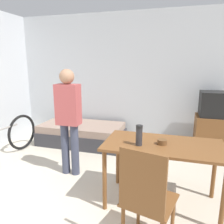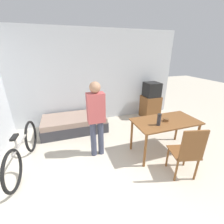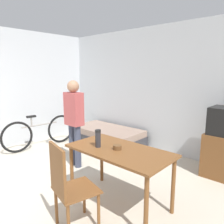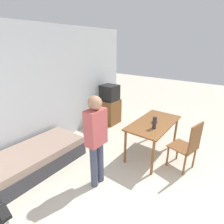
{
  "view_description": "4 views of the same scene",
  "coord_description": "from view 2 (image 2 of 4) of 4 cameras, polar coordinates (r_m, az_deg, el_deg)",
  "views": [
    {
      "loc": [
        1.22,
        -1.16,
        1.68
      ],
      "look_at": [
        0.29,
        2.02,
        0.93
      ],
      "focal_mm": 35.0,
      "sensor_mm": 36.0,
      "label": 1
    },
    {
      "loc": [
        -0.83,
        -1.03,
        2.11
      ],
      "look_at": [
        0.11,
        1.79,
        0.89
      ],
      "focal_mm": 24.0,
      "sensor_mm": 36.0,
      "label": 2
    },
    {
      "loc": [
        2.84,
        -0.75,
        1.75
      ],
      "look_at": [
        0.28,
        2.06,
        1.04
      ],
      "focal_mm": 35.0,
      "sensor_mm": 36.0,
      "label": 3
    },
    {
      "loc": [
        -2.05,
        -0.02,
        2.29
      ],
      "look_at": [
        0.47,
        1.88,
        1.06
      ],
      "focal_mm": 28.0,
      "sensor_mm": 36.0,
      "label": 4
    }
  ],
  "objects": [
    {
      "name": "wall_back",
      "position": [
        4.61,
        -8.1,
        12.66
      ],
      "size": [
        5.5,
        0.06,
        2.7
      ],
      "color": "silver",
      "rests_on": "ground_plane"
    },
    {
      "name": "daybed",
      "position": [
        4.36,
        -14.05,
        -4.25
      ],
      "size": [
        1.74,
        0.9,
        0.42
      ],
      "color": "#333338",
      "rests_on": "ground_plane"
    },
    {
      "name": "tv",
      "position": [
        5.12,
        14.51,
        3.93
      ],
      "size": [
        0.54,
        0.51,
        1.18
      ],
      "color": "brown",
      "rests_on": "ground_plane"
    },
    {
      "name": "dining_table",
      "position": [
        3.34,
        19.6,
        -4.54
      ],
      "size": [
        1.36,
        0.71,
        0.76
      ],
      "color": "brown",
      "rests_on": "ground_plane"
    },
    {
      "name": "wooden_chair",
      "position": [
        2.87,
        26.89,
        -13.19
      ],
      "size": [
        0.53,
        0.53,
        1.0
      ],
      "color": "brown",
      "rests_on": "ground_plane"
    },
    {
      "name": "bicycle",
      "position": [
        3.39,
        -30.76,
        -12.36
      ],
      "size": [
        0.23,
        1.75,
        0.77
      ],
      "color": "black",
      "rests_on": "ground_plane"
    },
    {
      "name": "person_standing",
      "position": [
        2.97,
        -6.06,
        -1.32
      ],
      "size": [
        0.34,
        0.21,
        1.59
      ],
      "color": "#3D4256",
      "rests_on": "ground_plane"
    },
    {
      "name": "thermos_flask",
      "position": [
        3.01,
        17.49,
        -2.57
      ],
      "size": [
        0.08,
        0.08,
        0.23
      ],
      "color": "#2D2D33",
      "rests_on": "dining_table"
    },
    {
      "name": "mate_bowl",
      "position": [
        3.27,
        19.9,
        -2.84
      ],
      "size": [
        0.11,
        0.11,
        0.06
      ],
      "color": "brown",
      "rests_on": "dining_table"
    }
  ]
}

